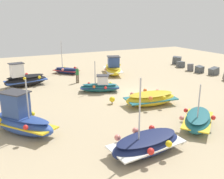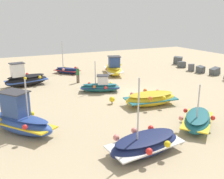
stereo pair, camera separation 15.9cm
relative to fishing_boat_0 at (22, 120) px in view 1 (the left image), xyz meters
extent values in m
plane|color=tan|center=(-3.83, 10.09, -0.84)|extent=(53.09, 53.09, 0.00)
ellipsoid|color=#2D4C9E|center=(0.07, 0.05, -0.30)|extent=(4.25, 3.71, 1.17)
cube|color=gold|center=(0.07, 0.05, -0.25)|extent=(4.11, 3.60, 0.19)
ellipsoid|color=navy|center=(0.07, 0.05, 0.15)|extent=(3.71, 3.22, 0.26)
cube|color=#2D4784|center=(-0.28, -0.21, 0.92)|extent=(1.66, 1.59, 1.38)
cube|color=#333338|center=(-0.28, -0.21, 1.64)|extent=(1.93, 1.85, 0.06)
cylinder|color=#B7B7BC|center=(0.46, 0.35, 1.36)|extent=(0.08, 0.08, 2.25)
sphere|color=red|center=(1.34, 0.01, 0.09)|extent=(0.28, 0.28, 0.28)
sphere|color=yellow|center=(-0.41, 0.69, 0.12)|extent=(0.28, 0.28, 0.28)
ellipsoid|color=gold|center=(-0.77, 9.57, -0.36)|extent=(2.08, 4.24, 1.02)
cube|color=#1E6670|center=(-0.77, 9.57, -0.31)|extent=(2.09, 4.08, 0.14)
ellipsoid|color=gold|center=(-0.77, 9.57, 0.05)|extent=(1.80, 3.72, 0.21)
sphere|color=#EA7F75|center=(-1.83, 8.51, -0.09)|extent=(0.31, 0.31, 0.31)
sphere|color=orange|center=(0.12, 8.90, 0.07)|extent=(0.31, 0.31, 0.31)
sphere|color=orange|center=(-1.72, 9.66, 0.08)|extent=(0.31, 0.31, 0.31)
sphere|color=yellow|center=(0.23, 10.04, -0.05)|extent=(0.31, 0.31, 0.31)
sphere|color=#EA7F75|center=(-1.62, 10.80, -0.09)|extent=(0.31, 0.31, 0.31)
ellipsoid|color=gold|center=(-11.83, 11.88, -0.33)|extent=(5.06, 3.22, 1.10)
cube|color=white|center=(-11.83, 11.88, -0.28)|extent=(4.88, 3.17, 0.19)
ellipsoid|color=gold|center=(-11.83, 11.88, 0.09)|extent=(4.43, 2.79, 0.25)
cube|color=#2D4784|center=(-11.26, 11.68, 0.73)|extent=(1.54, 1.54, 1.13)
cube|color=#333338|center=(-11.26, 11.68, 1.33)|extent=(1.78, 1.79, 0.06)
sphere|color=yellow|center=(-12.31, 13.06, 0.08)|extent=(0.24, 0.24, 0.24)
sphere|color=#EA7F75|center=(-11.36, 10.70, -0.08)|extent=(0.24, 0.24, 0.24)
ellipsoid|color=navy|center=(-14.51, 7.06, -0.50)|extent=(3.22, 3.04, 0.73)
cube|color=maroon|center=(-14.51, 7.06, -0.46)|extent=(3.14, 2.98, 0.11)
ellipsoid|color=#151E45|center=(-14.51, 7.06, -0.21)|extent=(2.82, 2.66, 0.15)
cylinder|color=#B7B7BC|center=(-14.91, 6.72, 1.39)|extent=(0.08, 0.08, 3.10)
sphere|color=yellow|center=(-15.56, 7.15, -0.33)|extent=(0.30, 0.30, 0.30)
sphere|color=#EA7F75|center=(-14.02, 6.50, -0.21)|extent=(0.30, 0.30, 0.30)
sphere|color=red|center=(-14.46, 8.11, -0.24)|extent=(0.30, 0.30, 0.30)
ellipsoid|color=#1E6670|center=(3.92, 9.79, -0.40)|extent=(3.50, 3.77, 0.89)
cube|color=gold|center=(3.92, 9.79, -0.36)|extent=(3.44, 3.69, 0.09)
ellipsoid|color=#1A565F|center=(3.92, 9.79, -0.04)|extent=(3.07, 3.31, 0.16)
cylinder|color=#B7B7BC|center=(4.27, 9.37, 1.04)|extent=(0.08, 0.08, 2.01)
sphere|color=#EA7F75|center=(3.80, 8.58, -0.05)|extent=(0.28, 0.28, 0.28)
sphere|color=red|center=(4.59, 10.34, -0.06)|extent=(0.28, 0.28, 0.28)
sphere|color=red|center=(2.72, 9.89, -0.16)|extent=(0.28, 0.28, 0.28)
ellipsoid|color=navy|center=(5.11, 5.23, -0.38)|extent=(2.08, 4.19, 0.98)
cube|color=white|center=(5.11, 5.23, -0.34)|extent=(2.08, 4.04, 0.16)
ellipsoid|color=#151E45|center=(5.11, 5.23, 0.00)|extent=(1.79, 3.69, 0.22)
cylinder|color=#B7B7BC|center=(5.16, 4.71, 1.60)|extent=(0.08, 0.08, 3.06)
sphere|color=#EA7F75|center=(4.29, 4.00, -0.08)|extent=(0.33, 0.33, 0.33)
sphere|color=red|center=(6.10, 4.76, -0.14)|extent=(0.33, 0.33, 0.33)
sphere|color=#EA7F75|center=(4.17, 5.13, 0.02)|extent=(0.33, 0.33, 0.33)
sphere|color=yellow|center=(5.98, 5.89, -0.08)|extent=(0.33, 0.33, 0.33)
sphere|color=red|center=(4.06, 6.25, -0.13)|extent=(0.33, 0.33, 0.33)
ellipsoid|color=#1E6670|center=(-5.83, 7.53, -0.47)|extent=(2.55, 3.76, 0.79)
cube|color=navy|center=(-5.83, 7.53, -0.44)|extent=(2.50, 3.63, 0.13)
ellipsoid|color=#1A565F|center=(-5.83, 7.53, -0.17)|extent=(2.22, 3.29, 0.17)
cube|color=white|center=(-5.73, 7.78, 0.26)|extent=(1.14, 1.20, 0.74)
cube|color=#333338|center=(-5.73, 7.78, 0.66)|extent=(1.32, 1.40, 0.06)
cylinder|color=#B7B7BC|center=(-6.00, 7.16, 0.93)|extent=(0.08, 0.08, 2.07)
sphere|color=red|center=(-6.87, 6.90, -0.25)|extent=(0.26, 0.26, 0.26)
sphere|color=orange|center=(-5.39, 6.80, -0.17)|extent=(0.26, 0.26, 0.26)
sphere|color=yellow|center=(-6.47, 7.81, -0.21)|extent=(0.26, 0.26, 0.26)
sphere|color=red|center=(-4.99, 7.71, -0.27)|extent=(0.26, 0.26, 0.26)
sphere|color=yellow|center=(-6.07, 8.73, -0.26)|extent=(0.26, 0.26, 0.26)
ellipsoid|color=black|center=(-10.83, 1.90, -0.31)|extent=(2.07, 4.26, 1.12)
cube|color=#2D4C9E|center=(-10.83, 1.90, -0.26)|extent=(2.04, 4.10, 0.17)
ellipsoid|color=black|center=(-10.83, 1.90, 0.12)|extent=(1.77, 3.74, 0.24)
cube|color=white|center=(-10.70, 1.14, 0.83)|extent=(1.02, 1.26, 1.25)
cube|color=#333338|center=(-10.70, 1.14, 1.49)|extent=(1.19, 1.47, 0.06)
sphere|color=yellow|center=(-10.23, 3.09, 0.05)|extent=(0.29, 0.29, 0.29)
sphere|color=red|center=(-11.67, 2.12, 0.15)|extent=(0.29, 0.29, 0.29)
sphere|color=yellow|center=(-9.99, 1.68, 0.13)|extent=(0.29, 0.29, 0.29)
sphere|color=#EA7F75|center=(-11.43, 0.71, 0.00)|extent=(0.29, 0.29, 0.29)
cylinder|color=brown|center=(-9.79, 6.72, -0.41)|extent=(0.14, 0.14, 0.84)
cylinder|color=brown|center=(-9.74, 6.87, -0.41)|extent=(0.14, 0.14, 0.84)
cylinder|color=#236B33|center=(-9.76, 6.79, 0.29)|extent=(0.32, 0.32, 0.57)
sphere|color=tan|center=(-9.76, 6.79, 0.69)|extent=(0.22, 0.22, 0.22)
cube|color=#4C5156|center=(-13.39, 22.76, -0.30)|extent=(1.43, 1.33, 1.21)
cube|color=#4C5156|center=(-11.48, 21.80, -0.45)|extent=(1.30, 1.20, 0.85)
cube|color=slate|center=(-9.15, 21.35, -0.40)|extent=(1.19, 1.10, 0.99)
cube|color=#4C5156|center=(-7.75, 21.48, -0.43)|extent=(0.94, 0.85, 0.98)
cube|color=#4C5156|center=(-6.13, 22.08, -0.41)|extent=(0.82, 1.21, 1.05)
cylinder|color=#3F3F42|center=(-2.37, 7.04, -0.76)|extent=(0.08, 0.08, 0.15)
sphere|color=yellow|center=(-2.37, 7.04, -0.47)|extent=(0.43, 0.43, 0.43)
cylinder|color=#3F3F42|center=(-4.04, 0.71, -0.74)|extent=(0.08, 0.08, 0.19)
sphere|color=yellow|center=(-4.04, 0.71, -0.39)|extent=(0.51, 0.51, 0.51)
camera|label=1|loc=(14.74, -1.55, 5.85)|focal=41.48mm
camera|label=2|loc=(14.81, -1.40, 5.85)|focal=41.48mm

